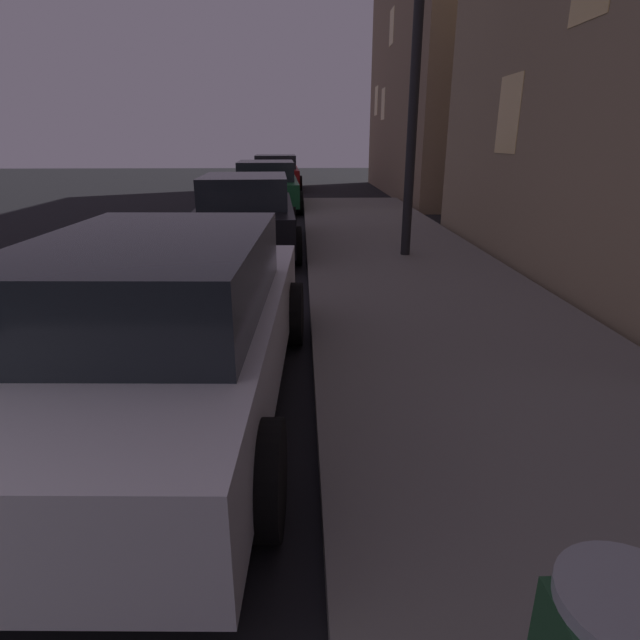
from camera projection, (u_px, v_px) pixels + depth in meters
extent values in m
cylinder|color=#999EA5|center=(632.00, 616.00, 0.64)|extent=(0.19, 0.19, 0.06)
cube|color=silver|center=(168.00, 342.00, 4.01)|extent=(1.94, 4.54, 0.64)
cube|color=#1E2328|center=(154.00, 275.00, 3.66)|extent=(1.64, 2.47, 0.56)
cylinder|color=black|center=(124.00, 313.00, 5.40)|extent=(0.25, 0.67, 0.66)
cylinder|color=black|center=(292.00, 314.00, 5.39)|extent=(0.25, 0.67, 0.66)
cylinder|color=black|center=(263.00, 479.00, 2.77)|extent=(0.25, 0.67, 0.66)
cube|color=black|center=(247.00, 221.00, 9.92)|extent=(1.94, 4.36, 0.64)
cube|color=#1E2328|center=(245.00, 191.00, 9.57)|extent=(1.64, 2.21, 0.56)
cylinder|color=black|center=(210.00, 223.00, 11.18)|extent=(0.25, 0.67, 0.66)
cylinder|color=black|center=(291.00, 222.00, 11.32)|extent=(0.25, 0.67, 0.66)
cylinder|color=black|center=(191.00, 247.00, 8.69)|extent=(0.25, 0.67, 0.66)
cylinder|color=black|center=(295.00, 246.00, 8.82)|extent=(0.25, 0.67, 0.66)
cube|color=#19592D|center=(267.00, 190.00, 15.84)|extent=(2.05, 4.46, 0.64)
cube|color=#1E2328|center=(266.00, 171.00, 15.57)|extent=(1.74, 2.38, 0.56)
cylinder|color=black|center=(240.00, 194.00, 17.13)|extent=(0.25, 0.67, 0.66)
cylinder|color=black|center=(296.00, 193.00, 17.27)|extent=(0.25, 0.67, 0.66)
cylinder|color=black|center=(233.00, 203.00, 14.58)|extent=(0.25, 0.67, 0.66)
cylinder|color=black|center=(299.00, 203.00, 14.72)|extent=(0.25, 0.67, 0.66)
cube|color=maroon|center=(276.00, 176.00, 21.91)|extent=(2.03, 4.18, 0.64)
cube|color=#1E2328|center=(276.00, 162.00, 21.51)|extent=(1.74, 2.31, 0.56)
cylinder|color=black|center=(255.00, 179.00, 23.12)|extent=(0.24, 0.67, 0.66)
cylinder|color=black|center=(297.00, 179.00, 23.25)|extent=(0.24, 0.67, 0.66)
cylinder|color=black|center=(252.00, 184.00, 20.72)|extent=(0.24, 0.67, 0.66)
cylinder|color=black|center=(299.00, 184.00, 20.85)|extent=(0.24, 0.67, 0.66)
cylinder|color=black|center=(414.00, 98.00, 8.16)|extent=(0.16, 0.16, 5.08)
cube|color=#F2D17F|center=(510.00, 115.00, 8.32)|extent=(0.06, 0.90, 1.20)
cube|color=#8C7259|center=(512.00, 62.00, 18.85)|extent=(8.86, 11.65, 9.46)
cube|color=#F2D17F|center=(392.00, 27.00, 18.67)|extent=(0.06, 0.90, 1.20)
cube|color=#F2D17F|center=(384.00, 104.00, 20.84)|extent=(0.06, 0.90, 1.20)
cube|color=#F2D17F|center=(377.00, 101.00, 22.68)|extent=(0.06, 0.90, 1.20)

